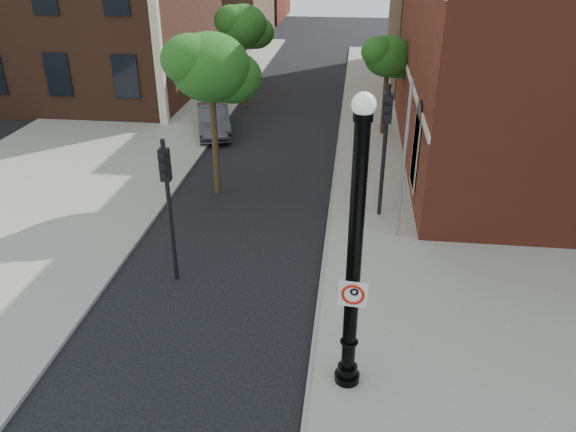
# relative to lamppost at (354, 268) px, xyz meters

# --- Properties ---
(ground) EXTENTS (120.00, 120.00, 0.00)m
(ground) POSITION_rel_lamppost_xyz_m (-2.88, 0.62, -3.03)
(ground) COLOR black
(ground) RESTS_ON ground
(sidewalk_right) EXTENTS (8.00, 60.00, 0.12)m
(sidewalk_right) POSITION_rel_lamppost_xyz_m (3.12, 10.62, -2.97)
(sidewalk_right) COLOR gray
(sidewalk_right) RESTS_ON ground
(sidewalk_left) EXTENTS (10.00, 50.00, 0.12)m
(sidewalk_left) POSITION_rel_lamppost_xyz_m (-11.88, 18.62, -2.97)
(sidewalk_left) COLOR gray
(sidewalk_left) RESTS_ON ground
(curb_edge) EXTENTS (0.10, 60.00, 0.14)m
(curb_edge) POSITION_rel_lamppost_xyz_m (-0.83, 10.62, -2.96)
(curb_edge) COLOR gray
(curb_edge) RESTS_ON ground
(lamppost) EXTENTS (0.56, 0.56, 6.57)m
(lamppost) POSITION_rel_lamppost_xyz_m (0.00, 0.00, 0.00)
(lamppost) COLOR black
(lamppost) RESTS_ON ground
(no_parking_sign) EXTENTS (0.59, 0.10, 0.59)m
(no_parking_sign) POSITION_rel_lamppost_xyz_m (0.02, -0.17, -0.50)
(no_parking_sign) COLOR white
(no_parking_sign) RESTS_ON ground
(parked_car) EXTENTS (2.64, 4.53, 1.41)m
(parked_car) POSITION_rel_lamppost_xyz_m (-7.04, 16.62, -2.33)
(parked_car) COLOR #313237
(parked_car) RESTS_ON ground
(traffic_signal_left) EXTENTS (0.28, 0.35, 4.24)m
(traffic_signal_left) POSITION_rel_lamppost_xyz_m (-5.02, 3.68, -0.17)
(traffic_signal_left) COLOR black
(traffic_signal_left) RESTS_ON ground
(traffic_signal_right) EXTENTS (0.31, 0.39, 4.72)m
(traffic_signal_right) POSITION_rel_lamppost_xyz_m (0.90, 8.37, 0.15)
(traffic_signal_right) COLOR black
(traffic_signal_right) RESTS_ON ground
(utility_pole) EXTENTS (0.10, 0.10, 5.22)m
(utility_pole) POSITION_rel_lamppost_xyz_m (1.44, 6.86, -0.43)
(utility_pole) COLOR #999999
(utility_pole) RESTS_ON ground
(street_tree_a) EXTENTS (3.32, 3.00, 5.99)m
(street_tree_a) POSITION_rel_lamppost_xyz_m (-5.19, 9.79, 1.69)
(street_tree_a) COLOR #2F2013
(street_tree_a) RESTS_ON ground
(street_tree_b) EXTENTS (3.11, 2.81, 5.60)m
(street_tree_b) POSITION_rel_lamppost_xyz_m (-6.33, 21.57, 1.39)
(street_tree_b) COLOR #2F2013
(street_tree_b) RESTS_ON ground
(street_tree_c) EXTENTS (2.66, 2.40, 4.79)m
(street_tree_c) POSITION_rel_lamppost_xyz_m (1.30, 17.52, 0.74)
(street_tree_c) COLOR #2F2013
(street_tree_c) RESTS_ON ground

